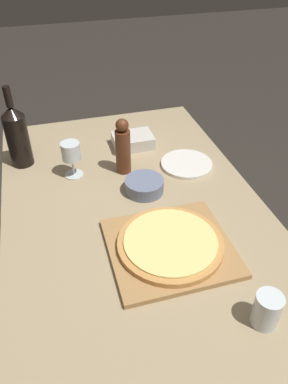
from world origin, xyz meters
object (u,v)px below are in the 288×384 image
wine_glass (71,153)px  small_bowl (144,186)px  pizza (170,243)px  pepper_mill (123,148)px  wine_bottle (17,135)px

wine_glass → small_bowl: (0.24, -0.18, -0.08)m
pizza → wine_glass: size_ratio=2.26×
pepper_mill → small_bowl: bearing=-74.0°
pizza → wine_glass: (-0.24, 0.49, 0.07)m
pepper_mill → small_bowl: (0.04, -0.15, -0.08)m
pizza → pepper_mill: size_ratio=1.43×
wine_bottle → small_bowl: 0.55m
pepper_mill → pizza: bearing=-85.2°
wine_bottle → pepper_mill: wine_bottle is taller
pizza → wine_glass: wine_glass is taller
pizza → small_bowl: (0.00, 0.31, -0.00)m
wine_bottle → wine_glass: wine_bottle is taller
wine_bottle → pepper_mill: 0.42m
pepper_mill → wine_glass: size_ratio=1.58×
pizza → wine_bottle: size_ratio=0.99×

